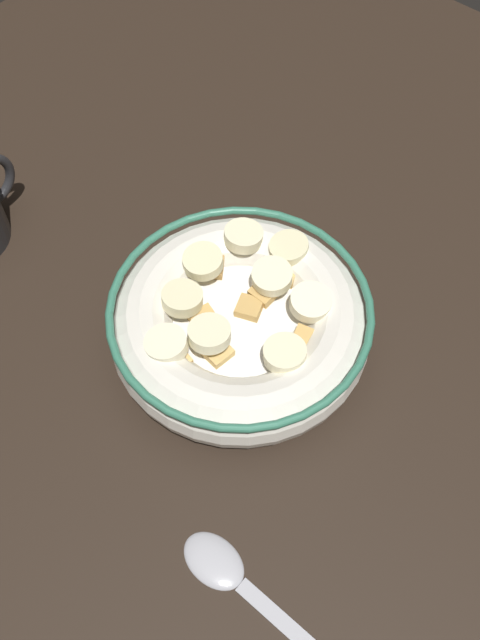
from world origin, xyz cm
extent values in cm
cube|color=black|center=(0.00, 0.00, -1.00)|extent=(99.90, 99.90, 2.00)
cylinder|color=silver|center=(0.00, 0.00, 0.30)|extent=(10.62, 10.62, 0.60)
torus|color=silver|center=(0.00, 0.00, 2.43)|extent=(19.31, 19.31, 4.86)
torus|color=#337259|center=(0.00, 0.00, 4.56)|extent=(19.33, 19.33, 0.60)
cylinder|color=white|center=(0.00, 0.00, 2.93)|extent=(16.39, 16.39, 0.40)
cube|color=tan|center=(-5.77, 0.96, 3.52)|extent=(2.03, 2.11, 1.01)
cube|color=#AD7F42|center=(-3.75, -5.35, 3.46)|extent=(1.83, 1.79, 0.88)
cube|color=tan|center=(5.06, -0.05, 3.57)|extent=(2.40, 2.37, 0.93)
cube|color=#B78947|center=(-0.42, -5.70, 3.56)|extent=(2.48, 2.46, 0.91)
cube|color=#B78947|center=(-6.82, -2.44, 3.44)|extent=(2.56, 2.56, 0.95)
cube|color=#AD7F42|center=(1.91, 4.58, 3.61)|extent=(2.56, 2.54, 1.02)
cube|color=tan|center=(2.75, 0.46, 3.68)|extent=(1.92, 1.82, 1.06)
cube|color=#AD7F42|center=(-1.51, 6.42, 3.62)|extent=(2.32, 2.37, 0.98)
cube|color=tan|center=(1.03, 0.20, 3.45)|extent=(2.34, 2.36, 0.89)
cube|color=#B78947|center=(0.95, -6.74, 3.61)|extent=(2.58, 2.58, 0.98)
cube|color=tan|center=(1.47, -4.88, 3.65)|extent=(2.27, 2.20, 1.05)
cube|color=tan|center=(-3.32, -0.80, 3.45)|extent=(1.97, 2.00, 0.87)
cube|color=tan|center=(-1.97, 1.77, 3.51)|extent=(2.22, 2.29, 1.06)
cylinder|color=#F9EFC6|center=(3.67, -3.51, 4.73)|extent=(3.57, 3.61, 1.49)
cylinder|color=#F4EABC|center=(-3.21, -0.48, 4.98)|extent=(3.85, 3.83, 1.31)
cylinder|color=beige|center=(6.61, 0.85, 4.52)|extent=(3.87, 3.85, 1.50)
cylinder|color=beige|center=(1.21, 4.76, 4.81)|extent=(4.31, 4.25, 1.35)
cylinder|color=beige|center=(-2.15, 3.68, 4.62)|extent=(3.87, 3.81, 1.40)
cylinder|color=#F4EABC|center=(3.55, 0.25, 4.82)|extent=(3.69, 3.65, 1.49)
cylinder|color=#F9EFC6|center=(-5.70, 1.79, 4.63)|extent=(3.85, 3.90, 1.28)
cylinder|color=#F4EABC|center=(-0.77, -4.80, 4.55)|extent=(4.26, 4.31, 1.23)
cylinder|color=#F4EABC|center=(5.03, 4.09, 4.85)|extent=(4.16, 4.10, 1.33)
ellipsoid|color=#A5A5AD|center=(-13.47, -9.66, 0.40)|extent=(3.10, 4.52, 0.80)
camera|label=1|loc=(-20.51, -18.15, 45.20)|focal=38.37mm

